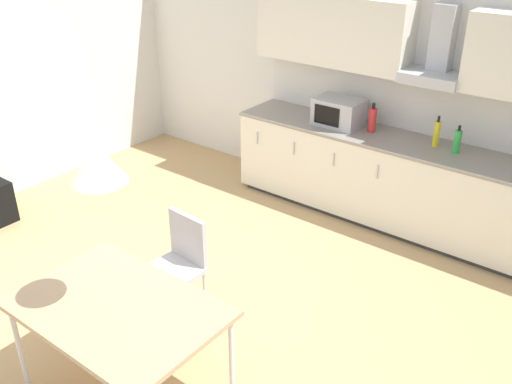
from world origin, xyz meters
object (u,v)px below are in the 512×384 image
at_px(bottle_red, 372,120).
at_px(bottle_yellow, 437,133).
at_px(bottle_green, 457,141).
at_px(pendant_lamp, 98,163).
at_px(chair_far_left, 180,258).
at_px(dining_table, 118,312).
at_px(microwave, 339,112).

bearing_deg(bottle_red, bottle_yellow, 1.88).
bearing_deg(bottle_yellow, bottle_red, -178.12).
height_order(bottle_green, pendant_lamp, pendant_lamp).
relative_size(bottle_red, pendant_lamp, 0.93).
bearing_deg(chair_far_left, pendant_lamp, -70.77).
relative_size(bottle_red, bottle_yellow, 0.99).
relative_size(bottle_yellow, pendant_lamp, 0.94).
height_order(bottle_red, bottle_yellow, bottle_yellow).
bearing_deg(bottle_green, dining_table, -105.84).
relative_size(bottle_yellow, chair_far_left, 0.34).
distance_m(microwave, dining_table, 3.27).
xyz_separation_m(bottle_red, pendant_lamp, (-0.05, -3.27, 0.67)).
distance_m(microwave, bottle_yellow, 1.03).
height_order(microwave, chair_far_left, microwave).
bearing_deg(bottle_red, chair_far_left, -97.98).
bearing_deg(pendant_lamp, dining_table, -116.57).
bearing_deg(chair_far_left, bottle_green, 63.43).
xyz_separation_m(microwave, chair_far_left, (0.02, -2.40, -0.52)).
relative_size(bottle_yellow, dining_table, 0.23).
relative_size(bottle_red, chair_far_left, 0.34).
distance_m(bottle_red, chair_far_left, 2.52).
distance_m(bottle_yellow, chair_far_left, 2.71).
bearing_deg(pendant_lamp, bottle_green, 74.16).
distance_m(microwave, chair_far_left, 2.46).
bearing_deg(microwave, bottle_green, 1.28).
height_order(bottle_red, bottle_green, bottle_red).
height_order(bottle_red, chair_far_left, bottle_red).
distance_m(bottle_green, chair_far_left, 2.76).
bearing_deg(bottle_yellow, pendant_lamp, -102.21).
relative_size(bottle_red, bottle_green, 1.13).
height_order(microwave, bottle_yellow, bottle_yellow).
relative_size(microwave, bottle_green, 1.81).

